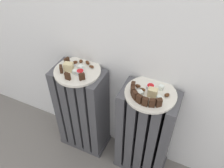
{
  "coord_description": "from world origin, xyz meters",
  "views": [
    {
      "loc": [
        0.36,
        -0.49,
        1.35
      ],
      "look_at": [
        0.0,
        0.28,
        0.59
      ],
      "focal_mm": 37.7,
      "sensor_mm": 36.0,
      "label": 1
    }
  ],
  "objects_px": {
    "radiator_left": "(82,111)",
    "plate_right": "(151,94)",
    "radiator_right": "(144,134)",
    "jam_bowl_right": "(150,87)",
    "jam_bowl_left": "(80,72)",
    "plate_left": "(77,71)",
    "fork": "(74,68)"
  },
  "relations": [
    {
      "from": "fork",
      "to": "plate_right",
      "type": "bearing_deg",
      "value": -0.81
    },
    {
      "from": "plate_right",
      "to": "fork",
      "type": "bearing_deg",
      "value": 179.19
    },
    {
      "from": "radiator_left",
      "to": "plate_left",
      "type": "relative_size",
      "value": 2.48
    },
    {
      "from": "radiator_left",
      "to": "jam_bowl_right",
      "type": "bearing_deg",
      "value": 3.7
    },
    {
      "from": "radiator_right",
      "to": "jam_bowl_left",
      "type": "xyz_separation_m",
      "value": [
        -0.36,
        -0.02,
        0.33
      ]
    },
    {
      "from": "radiator_left",
      "to": "radiator_right",
      "type": "height_order",
      "value": "same"
    },
    {
      "from": "plate_right",
      "to": "fork",
      "type": "relative_size",
      "value": 2.93
    },
    {
      "from": "plate_right",
      "to": "jam_bowl_right",
      "type": "height_order",
      "value": "jam_bowl_right"
    },
    {
      "from": "jam_bowl_right",
      "to": "fork",
      "type": "bearing_deg",
      "value": -177.33
    },
    {
      "from": "radiator_right",
      "to": "jam_bowl_left",
      "type": "relative_size",
      "value": 14.59
    },
    {
      "from": "plate_right",
      "to": "jam_bowl_right",
      "type": "distance_m",
      "value": 0.03
    },
    {
      "from": "radiator_right",
      "to": "jam_bowl_right",
      "type": "distance_m",
      "value": 0.33
    },
    {
      "from": "jam_bowl_right",
      "to": "plate_left",
      "type": "bearing_deg",
      "value": -176.3
    },
    {
      "from": "plate_left",
      "to": "fork",
      "type": "distance_m",
      "value": 0.02
    },
    {
      "from": "radiator_left",
      "to": "jam_bowl_left",
      "type": "bearing_deg",
      "value": -33.31
    },
    {
      "from": "jam_bowl_left",
      "to": "fork",
      "type": "relative_size",
      "value": 0.5
    },
    {
      "from": "plate_right",
      "to": "jam_bowl_left",
      "type": "height_order",
      "value": "jam_bowl_left"
    },
    {
      "from": "radiator_left",
      "to": "radiator_right",
      "type": "bearing_deg",
      "value": 0.0
    },
    {
      "from": "radiator_left",
      "to": "jam_bowl_left",
      "type": "relative_size",
      "value": 14.59
    },
    {
      "from": "radiator_left",
      "to": "fork",
      "type": "relative_size",
      "value": 7.27
    },
    {
      "from": "radiator_left",
      "to": "radiator_right",
      "type": "xyz_separation_m",
      "value": [
        0.39,
        0.0,
        0.0
      ]
    },
    {
      "from": "radiator_right",
      "to": "plate_right",
      "type": "bearing_deg",
      "value": -90.0
    },
    {
      "from": "radiator_right",
      "to": "jam_bowl_left",
      "type": "height_order",
      "value": "jam_bowl_left"
    },
    {
      "from": "plate_right",
      "to": "jam_bowl_left",
      "type": "distance_m",
      "value": 0.36
    },
    {
      "from": "radiator_left",
      "to": "jam_bowl_right",
      "type": "height_order",
      "value": "jam_bowl_right"
    },
    {
      "from": "radiator_left",
      "to": "fork",
      "type": "height_order",
      "value": "fork"
    },
    {
      "from": "fork",
      "to": "jam_bowl_left",
      "type": "bearing_deg",
      "value": -26.26
    },
    {
      "from": "radiator_left",
      "to": "plate_right",
      "type": "xyz_separation_m",
      "value": [
        0.39,
        -0.0,
        0.31
      ]
    },
    {
      "from": "radiator_right",
      "to": "plate_right",
      "type": "distance_m",
      "value": 0.31
    },
    {
      "from": "plate_left",
      "to": "plate_right",
      "type": "bearing_deg",
      "value": 0.0
    },
    {
      "from": "radiator_right",
      "to": "fork",
      "type": "xyz_separation_m",
      "value": [
        -0.41,
        0.01,
        0.32
      ]
    },
    {
      "from": "radiator_right",
      "to": "plate_left",
      "type": "bearing_deg",
      "value": -180.0
    }
  ]
}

